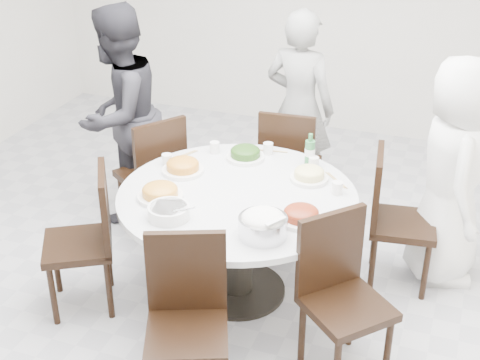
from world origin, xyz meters
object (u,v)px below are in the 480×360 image
(chair_se, at_px, (348,304))
(diner_left, at_px, (119,115))
(chair_nw, at_px, (150,173))
(chair_s, at_px, (187,331))
(chair_n, at_px, (291,163))
(diner_right, at_px, (453,172))
(chair_ne, at_px, (403,221))
(dining_table, at_px, (237,244))
(beverage_bottle, at_px, (310,150))
(rice_bowl, at_px, (263,227))
(diner_middle, at_px, (299,108))
(chair_sw, at_px, (77,242))
(soup_bowl, at_px, (169,212))

(chair_se, height_order, diner_left, diner_left)
(chair_nw, relative_size, chair_s, 1.00)
(chair_n, distance_m, diner_right, 1.29)
(chair_nw, xyz_separation_m, chair_s, (1.00, -1.55, 0.00))
(chair_ne, distance_m, chair_nw, 1.89)
(dining_table, bearing_deg, beverage_bottle, 59.31)
(dining_table, xyz_separation_m, beverage_bottle, (0.32, 0.54, 0.49))
(chair_nw, bearing_deg, chair_ne, 121.98)
(chair_ne, bearing_deg, rice_bowl, 135.41)
(chair_ne, xyz_separation_m, diner_middle, (-0.98, 0.94, 0.32))
(rice_bowl, bearing_deg, diner_right, 50.00)
(chair_s, bearing_deg, chair_ne, 36.88)
(chair_se, distance_m, diner_left, 2.39)
(chair_ne, height_order, chair_n, same)
(diner_left, bearing_deg, chair_s, 43.69)
(chair_ne, xyz_separation_m, diner_left, (-2.20, 0.21, 0.36))
(chair_n, height_order, rice_bowl, chair_n)
(diner_left, bearing_deg, diner_right, 96.10)
(chair_nw, height_order, chair_sw, same)
(chair_nw, distance_m, chair_se, 2.02)
(chair_se, height_order, soup_bowl, chair_se)
(diner_left, distance_m, soup_bowl, 1.46)
(chair_se, height_order, rice_bowl, chair_se)
(chair_n, distance_m, chair_sw, 1.80)
(chair_sw, bearing_deg, beverage_bottle, 98.79)
(chair_ne, distance_m, chair_sw, 2.10)
(chair_sw, distance_m, beverage_bottle, 1.62)
(chair_n, bearing_deg, diner_left, 12.45)
(diner_left, height_order, rice_bowl, diner_left)
(dining_table, distance_m, soup_bowl, 0.64)
(chair_se, distance_m, diner_right, 1.30)
(chair_n, distance_m, diner_left, 1.36)
(chair_ne, height_order, chair_sw, same)
(chair_ne, relative_size, chair_sw, 1.00)
(chair_n, height_order, beverage_bottle, beverage_bottle)
(chair_se, distance_m, rice_bowl, 0.62)
(diner_right, height_order, soup_bowl, diner_right)
(dining_table, xyz_separation_m, chair_n, (0.04, 1.07, 0.10))
(dining_table, relative_size, chair_ne, 1.58)
(dining_table, distance_m, chair_ne, 1.10)
(chair_n, distance_m, soup_bowl, 1.55)
(chair_ne, relative_size, diner_left, 0.57)
(chair_sw, bearing_deg, chair_ne, 86.25)
(chair_nw, distance_m, rice_bowl, 1.58)
(chair_ne, relative_size, rice_bowl, 3.46)
(rice_bowl, xyz_separation_m, beverage_bottle, (0.01, 0.95, 0.06))
(chair_ne, bearing_deg, soup_bowl, 117.97)
(dining_table, height_order, chair_sw, chair_sw)
(chair_s, bearing_deg, soup_bowl, 99.66)
(chair_nw, height_order, soup_bowl, chair_nw)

